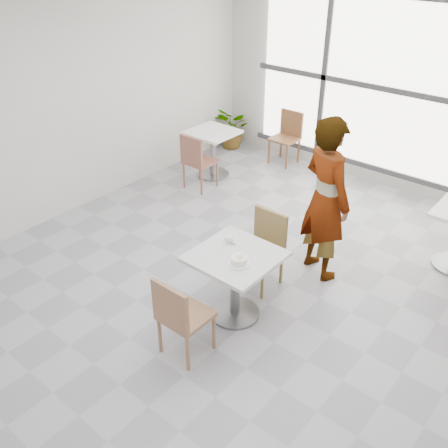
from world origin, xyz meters
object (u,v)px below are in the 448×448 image
Objects in this scene: main_table at (235,274)px; bg_chair_left_near at (197,159)px; oatmeal_bowl at (239,260)px; bg_table_left at (213,147)px; chair_near at (179,314)px; person at (326,199)px; coffee_cup at (229,240)px; plant_left at (233,128)px; bg_chair_left_far at (288,134)px; chair_far at (264,244)px.

main_table is 2.95m from bg_chair_left_near.
bg_table_left is at bearing 135.09° from oatmeal_bowl.
bg_table_left is 0.55m from bg_chair_left_near.
chair_near is 2.08m from person.
bg_chair_left_near reaches higher than coffee_cup.
person is at bearing -36.06° from plant_left.
chair_near is 0.75m from oatmeal_bowl.
oatmeal_bowl is at bearing -44.91° from bg_table_left.
main_table is 0.92× the size of bg_chair_left_near.
coffee_cup is at bearing 89.96° from person.
bg_chair_left_far is at bearing -68.05° from chair_near.
bg_table_left is (-2.21, 2.28, -0.29)m from coffee_cup.
bg_chair_left_near is 1.00× the size of bg_chair_left_far.
chair_near is 5.47× the size of coffee_cup.
chair_far reaches higher than bg_table_left.
chair_far is 0.83m from person.
main_table is at bearing -91.68° from chair_near.
coffee_cup is 0.18× the size of bg_chair_left_near.
chair_near is 1.00× the size of bg_chair_left_near.
bg_chair_left_near is (-2.24, 2.67, 0.00)m from chair_near.
person reaches higher than oatmeal_bowl.
main_table is at bearing 140.17° from bg_chair_left_near.
person is 2.55× the size of plant_left.
person is (0.46, 1.11, 0.16)m from coffee_cup.
plant_left is (-2.78, 2.89, -0.13)m from chair_far.
main_table is 3.81× the size of oatmeal_bowl.
chair_near is at bearing -56.34° from plant_left.
bg_chair_left_far is (-1.80, 3.64, -0.02)m from main_table.
plant_left is at bearing -174.73° from bg_chair_left_far.
main_table is 0.31m from oatmeal_bowl.
coffee_cup is (-0.19, 0.13, 0.26)m from main_table.
bg_table_left is 0.86× the size of bg_chair_left_far.
chair_near and chair_far have the same top height.
bg_chair_left_far is at bearing -27.00° from person.
plant_left is (-0.63, 1.65, -0.13)m from bg_chair_left_near.
chair_far is (-0.12, 0.65, -0.02)m from main_table.
oatmeal_bowl is at bearing -72.38° from chair_far.
chair_near is at bearing 104.28° from person.
plant_left is (-2.70, 3.40, -0.41)m from coffee_cup.
plant_left is at bearing 129.66° from oatmeal_bowl.
main_table is at bearing 100.41° from person.
chair_near reaches higher than main_table.
coffee_cup is at bearing -65.37° from bg_chair_left_far.
bg_chair_left_far reaches higher than bg_table_left.
bg_table_left is at bearing -1.53° from person.
coffee_cup is 3.87m from bg_chair_left_far.
person is (0.28, 2.02, 0.44)m from chair_near.
chair_near is 1.00× the size of chair_far.
chair_near and bg_chair_left_far have the same top height.
bg_chair_left_far is (-1.61, 3.51, -0.28)m from coffee_cup.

